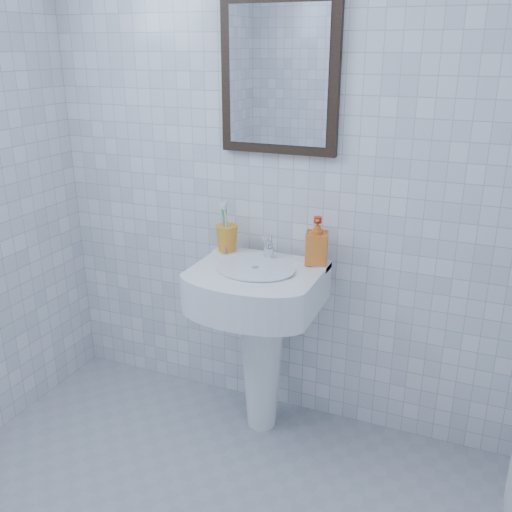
% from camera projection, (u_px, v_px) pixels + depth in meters
% --- Properties ---
extents(wall_back, '(2.20, 0.02, 2.50)m').
position_uv_depth(wall_back, '(279.00, 150.00, 2.41)').
color(wall_back, white).
rests_on(wall_back, ground).
extents(washbasin, '(0.53, 0.39, 0.81)m').
position_uv_depth(washbasin, '(260.00, 321.00, 2.47)').
color(washbasin, white).
rests_on(washbasin, ground).
extents(faucet, '(0.05, 0.10, 0.11)m').
position_uv_depth(faucet, '(269.00, 248.00, 2.45)').
color(faucet, silver).
rests_on(faucet, washbasin).
extents(toothbrush_cup, '(0.11, 0.11, 0.12)m').
position_uv_depth(toothbrush_cup, '(227.00, 238.00, 2.52)').
color(toothbrush_cup, orange).
rests_on(toothbrush_cup, washbasin).
extents(soap_dispenser, '(0.11, 0.11, 0.20)m').
position_uv_depth(soap_dispenser, '(317.00, 241.00, 2.37)').
color(soap_dispenser, '#C54913').
rests_on(soap_dispenser, washbasin).
extents(wall_mirror, '(0.50, 0.04, 0.62)m').
position_uv_depth(wall_mirror, '(279.00, 76.00, 2.29)').
color(wall_mirror, black).
rests_on(wall_mirror, wall_back).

